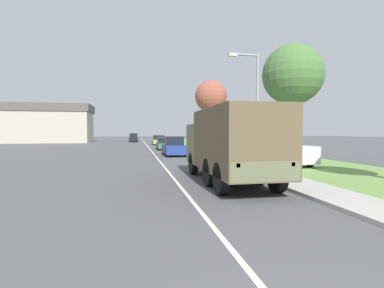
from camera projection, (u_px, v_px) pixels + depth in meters
name	position (u px, v px, depth m)	size (l,w,h in m)	color
ground_plane	(148.00, 147.00, 40.88)	(180.00, 180.00, 0.00)	#4C4C4F
lane_centre_stripe	(148.00, 147.00, 40.88)	(0.12, 120.00, 0.00)	silver
sidewalk_right	(181.00, 146.00, 41.72)	(1.80, 120.00, 0.12)	#ADAAA3
grass_strip_right	(211.00, 146.00, 42.53)	(7.00, 120.00, 0.02)	#6B9347
military_truck	(230.00, 143.00, 12.13)	(2.30, 7.27, 2.98)	#606647
car_nearest_ahead	(174.00, 147.00, 26.34)	(1.74, 4.51, 1.67)	navy
car_second_ahead	(165.00, 144.00, 34.76)	(1.85, 4.17, 1.39)	#336B3D
car_third_ahead	(159.00, 140.00, 47.37)	(1.94, 4.47, 1.50)	tan
car_fourth_ahead	(134.00, 138.00, 60.12)	(1.75, 4.86, 1.71)	black
car_farthest_ahead	(133.00, 137.00, 69.24)	(1.77, 4.90, 1.72)	silver
pickup_truck	(281.00, 151.00, 19.32)	(1.95, 5.20, 1.80)	silver
lamp_post	(253.00, 99.00, 15.92)	(1.69, 0.24, 6.16)	gray
tree_mid_right	(293.00, 75.00, 19.73)	(3.99, 3.99, 7.83)	#4C3D2D
tree_far_right	(211.00, 97.00, 35.62)	(3.80, 3.80, 8.16)	#4C3D2D
building_distant	(50.00, 123.00, 56.28)	(15.07, 8.76, 7.13)	#B2A893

